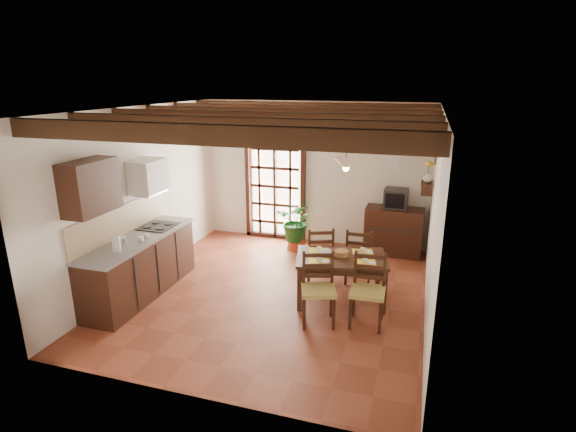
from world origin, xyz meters
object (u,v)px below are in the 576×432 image
at_px(dining_table, 341,262).
at_px(chair_near_left, 318,302).
at_px(chair_far_right, 359,265).
at_px(pendant_lamp, 346,163).
at_px(crt_tv, 396,199).
at_px(sideboard, 393,231).
at_px(potted_plant, 297,222).
at_px(kitchen_counter, 140,265).
at_px(chair_near_right, 367,303).
at_px(chair_far_left, 319,264).

relative_size(dining_table, chair_near_left, 1.48).
bearing_deg(chair_far_right, pendant_lamp, 73.39).
bearing_deg(pendant_lamp, chair_far_right, 75.02).
xyz_separation_m(chair_far_right, crt_tv, (0.44, 1.42, 0.80)).
bearing_deg(sideboard, dining_table, -105.49).
distance_m(chair_near_left, potted_plant, 2.77).
bearing_deg(kitchen_counter, chair_far_right, 24.00).
xyz_separation_m(sideboard, potted_plant, (-1.81, -0.32, 0.12)).
height_order(chair_near_right, chair_far_right, chair_near_right).
height_order(dining_table, chair_far_right, chair_far_right).
height_order(chair_far_right, crt_tv, crt_tv).
xyz_separation_m(dining_table, potted_plant, (-1.21, 1.83, -0.05)).
height_order(dining_table, chair_near_left, chair_near_left).
xyz_separation_m(chair_near_right, chair_far_right, (-0.30, 1.29, -0.01)).
relative_size(sideboard, pendant_lamp, 1.25).
xyz_separation_m(kitchen_counter, crt_tv, (3.57, 2.82, 0.62)).
relative_size(chair_far_left, sideboard, 0.90).
relative_size(dining_table, crt_tv, 3.38).
relative_size(chair_near_left, potted_plant, 0.48).
height_order(kitchen_counter, chair_near_left, kitchen_counter).
height_order(chair_near_left, sideboard, chair_near_left).
relative_size(dining_table, potted_plant, 0.71).
bearing_deg(kitchen_counter, chair_near_left, -0.89).
distance_m(chair_near_right, pendant_lamp, 1.95).
height_order(kitchen_counter, dining_table, kitchen_counter).
xyz_separation_m(chair_near_right, sideboard, (0.13, 2.72, 0.14)).
bearing_deg(pendant_lamp, sideboard, 73.64).
height_order(chair_near_right, pendant_lamp, pendant_lamp).
height_order(dining_table, sideboard, sideboard).
relative_size(chair_far_right, sideboard, 0.88).
relative_size(dining_table, pendant_lamp, 1.72).
bearing_deg(chair_far_left, dining_table, 106.85).
xyz_separation_m(chair_near_left, chair_far_left, (-0.29, 1.30, -0.01)).
relative_size(kitchen_counter, sideboard, 2.13).
bearing_deg(sideboard, chair_near_right, -92.64).
xyz_separation_m(dining_table, pendant_lamp, (0.00, 0.10, 1.46)).
distance_m(kitchen_counter, dining_table, 3.05).
height_order(chair_near_left, chair_far_right, chair_near_left).
xyz_separation_m(crt_tv, pendant_lamp, (-0.60, -2.04, 0.99)).
height_order(chair_far_right, pendant_lamp, pendant_lamp).
distance_m(chair_far_right, potted_plant, 1.79).
xyz_separation_m(potted_plant, pendant_lamp, (1.21, -1.73, 1.51)).
height_order(dining_table, pendant_lamp, pendant_lamp).
distance_m(chair_near_left, sideboard, 2.97).
xyz_separation_m(chair_far_left, chair_far_right, (0.63, 0.14, -0.01)).
bearing_deg(pendant_lamp, kitchen_counter, -165.35).
bearing_deg(chair_near_right, kitchen_counter, -179.94).
height_order(chair_near_right, potted_plant, potted_plant).
bearing_deg(chair_near_left, kitchen_counter, 161.94).
distance_m(kitchen_counter, chair_far_right, 3.44).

